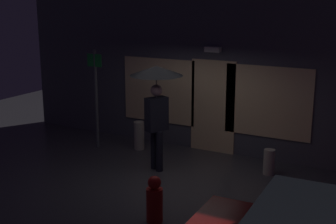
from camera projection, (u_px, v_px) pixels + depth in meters
ground_plane at (169, 181)px, 9.36m from camera, size 18.00×18.00×0.00m
building_facade at (217, 58)px, 10.82m from camera, size 10.75×0.48×4.51m
person_with_umbrella at (156, 89)px, 9.59m from camera, size 1.10×1.10×2.24m
street_sign_post at (96, 93)px, 11.16m from camera, size 0.40×0.07×2.41m
sidewalk_bollard at (139, 136)px, 11.27m from camera, size 0.25×0.25×0.69m
sidewalk_bollard_2 at (269, 162)px, 9.68m from camera, size 0.24×0.24×0.54m
fire_hydrant at (155, 201)px, 7.60m from camera, size 0.27×0.27×0.80m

